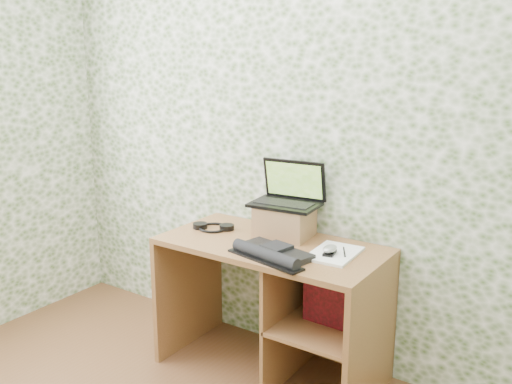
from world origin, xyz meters
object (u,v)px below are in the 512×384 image
Objects in this scene: desk at (286,292)px; keyboard at (272,253)px; notepad at (334,254)px; laptop at (289,194)px; riser at (285,221)px.

keyboard is at bearing -81.13° from desk.
desk is 0.35m from keyboard.
laptop is at bearing 153.73° from notepad.
desk is 0.38m from riser.
riser is at bearing -96.05° from laptop.
riser is 0.94× the size of notepad.
riser is at bearing 159.16° from notepad.
riser is at bearing 126.56° from desk.
keyboard reaches higher than notepad.
laptop is 0.43m from keyboard.
laptop reaches higher than desk.
laptop is (-0.09, 0.15, 0.50)m from desk.
desk is 2.64× the size of keyboard.
keyboard is 0.32m from notepad.
desk is 3.11× the size of laptop.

